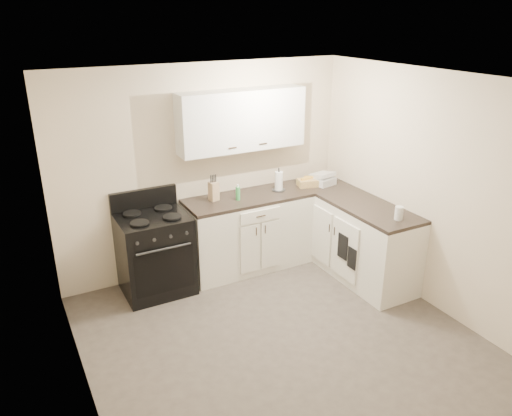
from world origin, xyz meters
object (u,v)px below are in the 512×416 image
stove (155,254)px  paper_towel (279,181)px  wicker_basket (308,183)px  countertop_grill (323,181)px  knife_block (214,191)px

stove → paper_towel: 1.74m
wicker_basket → countertop_grill: countertop_grill is taller
stove → paper_towel: bearing=1.5°
paper_towel → wicker_basket: paper_towel is taller
stove → wicker_basket: 2.12m
stove → countertop_grill: size_ratio=3.57×
knife_block → paper_towel: (0.85, -0.06, 0.01)m
paper_towel → wicker_basket: 0.43m
paper_towel → knife_block: bearing=176.1°
knife_block → paper_towel: 0.85m
knife_block → countertop_grill: 1.48m
wicker_basket → countertop_grill: size_ratio=1.02×
knife_block → wicker_basket: size_ratio=0.85×
knife_block → countertop_grill: (1.47, -0.13, -0.06)m
stove → paper_towel: (1.64, 0.04, 0.60)m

